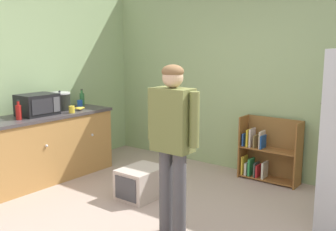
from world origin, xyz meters
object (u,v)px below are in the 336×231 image
Objects in this scene: green_glass_bottle at (82,99)px; ketchup_bottle at (19,112)px; blue_cup at (80,103)px; pet_carrier at (141,183)px; crock_pot at (60,101)px; microwave at (37,105)px; standing_person at (173,136)px; banana_bunch at (80,108)px; yellow_cup at (72,109)px; bookshelf at (267,153)px; kitchen_counter at (33,150)px.

ketchup_bottle is at bearing -76.48° from green_glass_bottle.
pet_carrier is at bearing -15.34° from blue_cup.
microwave is at bearing -77.40° from crock_pot.
ketchup_bottle is (0.19, -0.77, -0.03)m from crock_pot.
microwave is at bearing -80.26° from blue_cup.
microwave is (-2.34, 0.15, 0.06)m from standing_person.
yellow_cup is (0.08, -0.22, 0.02)m from banana_bunch.
microwave is at bearing -77.16° from green_glass_bottle.
ketchup_bottle is 2.59× the size of yellow_cup.
crock_pot is at bearing 170.28° from yellow_cup.
banana_bunch is 0.64× the size of ketchup_bottle.
crock_pot is at bearing 178.19° from pet_carrier.
bookshelf is at bearing 30.40° from crock_pot.
pet_carrier is 1.75m from ketchup_bottle.
crock_pot reaches higher than blue_cup.
kitchen_counter is 4.20× the size of pet_carrier.
bookshelf is 5.37× the size of banana_bunch.
ketchup_bottle reaches higher than bookshelf.
crock_pot is 0.40m from blue_cup.
ketchup_bottle is at bearing -152.35° from pet_carrier.
microwave is 5.05× the size of blue_cup.
green_glass_bottle is (-0.11, 0.49, -0.03)m from crock_pot.
kitchen_counter is 4.83× the size of microwave.
crock_pot is at bearing 166.41° from standing_person.
pet_carrier is at bearing -17.99° from green_glass_bottle.
bookshelf is (2.39, 2.01, -0.08)m from kitchen_counter.
microwave is 1.95× the size of green_glass_bottle.
yellow_cup is at bearing 66.65° from kitchen_counter.
blue_cup is at bearing 98.92° from kitchen_counter.
bookshelf is 1.77× the size of microwave.
green_glass_bottle reaches higher than yellow_cup.
kitchen_counter is 3.13m from bookshelf.
bookshelf is at bearing 40.13° from kitchen_counter.
yellow_cup is at bearing 79.67° from ketchup_bottle.
crock_pot is 1.18× the size of ketchup_bottle.
standing_person is at bearing 4.52° from ketchup_bottle.
green_glass_bottle is at bearing 162.01° from pet_carrier.
bookshelf is 2.81m from blue_cup.
kitchen_counter is at bearing -160.92° from pet_carrier.
pet_carrier is at bearing 19.08° from kitchen_counter.
banana_bunch is at bearing -150.04° from bookshelf.
ketchup_bottle is (-1.37, -0.72, 0.82)m from pet_carrier.
bookshelf is at bearing 44.04° from ketchup_bottle.
yellow_cup is at bearing -145.10° from bookshelf.
standing_person is 10.37× the size of banana_bunch.
microwave is at bearing 93.03° from kitchen_counter.
pet_carrier is (1.45, 0.50, -0.27)m from kitchen_counter.
standing_person is at bearing -3.77° from microwave.
ketchup_bottle is at bearing -92.97° from banana_bunch.
banana_bunch is (0.24, 0.16, -0.10)m from crock_pot.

